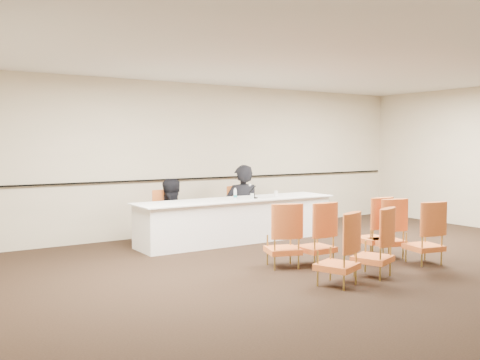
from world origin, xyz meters
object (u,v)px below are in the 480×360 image
aud_chair_back_mid (373,242)px  panelist_second (169,226)px  microphone (255,191)px  aud_chair_extra (387,228)px  aud_chair_front_right (373,226)px  drinking_glass (252,196)px  panelist_main_chair (242,210)px  aud_chair_front_mid (316,233)px  panelist_main (242,213)px  aud_chair_back_right (424,232)px  aud_chair_front_left (283,235)px  panel_table (237,220)px  coffee_cup (276,194)px  aud_chair_back_left (337,249)px  panelist_second_chair (169,217)px  water_bottle (235,194)px

aud_chair_back_mid → panelist_second: bearing=87.4°
microphone → aud_chair_extra: (0.92, -2.36, -0.45)m
panelist_second → aud_chair_front_right: (2.30, -2.78, 0.17)m
panelist_second → drinking_glass: panelist_second is taller
aud_chair_back_mid → drinking_glass: bearing=67.0°
panelist_main_chair → aud_chair_front_right: 2.87m
aud_chair_front_mid → panelist_main: bearing=79.0°
aud_chair_front_mid → microphone: bearing=80.1°
panelist_main_chair → aud_chair_back_mid: 3.80m
aud_chair_back_right → aud_chair_front_right: bearing=113.2°
panelist_main → aud_chair_front_left: size_ratio=2.03×
aud_chair_front_right → panel_table: bearing=121.7°
panelist_second → drinking_glass: (1.35, -0.70, 0.53)m
panelist_second → coffee_cup: (1.93, -0.67, 0.54)m
panelist_main_chair → drinking_glass: panelist_main_chair is taller
aud_chair_back_mid → coffee_cup: bearing=56.7°
aud_chair_front_right → aud_chair_back_right: bearing=-75.7°
microphone → aud_chair_back_right: microphone is taller
aud_chair_back_right → aud_chair_extra: 0.61m
microphone → aud_chair_back_left: microphone is taller
panel_table → microphone: 0.63m
aud_chair_front_left → drinking_glass: bearing=87.1°
panelist_main_chair → microphone: (-0.18, -0.69, 0.45)m
panelist_second → aud_chair_back_left: bearing=93.3°
panelist_main_chair → aud_chair_back_left: size_ratio=1.00×
coffee_cup → aud_chair_front_mid: size_ratio=0.12×
panel_table → drinking_glass: drinking_glass is taller
panelist_main → aud_chair_front_left: (-1.05, -2.67, 0.06)m
aud_chair_back_right → aud_chair_back_left: bearing=-161.8°
panelist_main → panelist_second_chair: 1.60m
panelist_second → aud_chair_back_left: panelist_second is taller
panel_table → panelist_second_chair: size_ratio=4.12×
microphone → aud_chair_front_left: bearing=-115.4°
panelist_second → panelist_second_chair: bearing=180.0°
water_bottle → aud_chair_extra: (1.30, -2.43, -0.41)m
water_bottle → aud_chair_back_mid: size_ratio=0.22×
panel_table → panelist_second_chair: bearing=152.5°
aud_chair_front_right → aud_chair_back_left: size_ratio=1.00×
panelist_second → aud_chair_front_left: (0.55, -2.67, 0.17)m
panelist_main → panelist_second_chair: (-1.60, 0.00, 0.06)m
microphone → drinking_glass: size_ratio=2.75×
microphone → coffee_cup: (0.51, 0.02, -0.08)m
aud_chair_front_left → aud_chair_extra: 1.83m
panelist_main_chair → drinking_glass: 0.83m
panelist_second → aud_chair_extra: 3.84m
panelist_second_chair → panelist_second: bearing=0.0°
panelist_second → aud_chair_back_right: bearing=120.0°
panelist_main_chair → panel_table: bearing=-130.5°
aud_chair_front_right → panelist_second: bearing=132.8°
drinking_glass → aud_chair_back_mid: (-0.13, -3.08, -0.36)m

